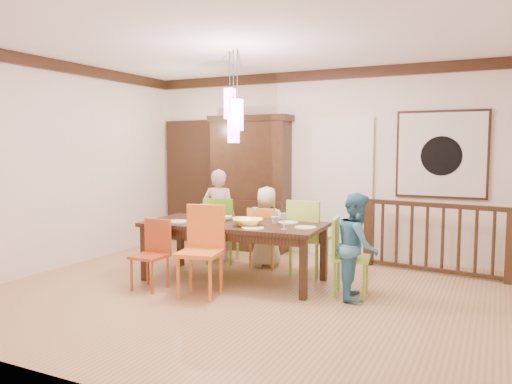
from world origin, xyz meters
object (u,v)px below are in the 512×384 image
at_px(chair_far_left, 222,225).
at_px(chair_end_right, 351,251).
at_px(dining_table, 234,229).
at_px(person_far_mid, 267,226).
at_px(china_hutch, 250,183).
at_px(balustrade, 435,237).
at_px(person_end_right, 357,246).
at_px(person_far_left, 219,215).

height_order(chair_far_left, chair_end_right, chair_far_left).
relative_size(chair_far_left, chair_end_right, 1.08).
height_order(dining_table, person_far_mid, person_far_mid).
distance_m(china_hutch, balustrade, 3.04).
bearing_deg(balustrade, dining_table, -138.90).
height_order(balustrade, person_far_mid, person_far_mid).
bearing_deg(balustrade, person_end_right, -105.65).
bearing_deg(chair_end_right, balustrade, -36.12).
height_order(china_hutch, balustrade, china_hutch).
distance_m(person_far_mid, person_end_right, 1.81).
distance_m(chair_far_left, balustrade, 2.98).
xyz_separation_m(chair_end_right, person_end_right, (0.09, -0.07, 0.09)).
bearing_deg(chair_end_right, china_hutch, 41.34).
distance_m(balustrade, person_end_right, 1.68).
bearing_deg(china_hutch, person_end_right, -39.41).
bearing_deg(chair_far_left, china_hutch, -98.65).
distance_m(chair_end_right, balustrade, 1.65).
distance_m(chair_far_left, person_far_mid, 0.69).
bearing_deg(chair_far_left, person_far_left, -48.22).
xyz_separation_m(dining_table, person_far_mid, (0.05, 0.89, -0.10)).
xyz_separation_m(balustrade, person_end_right, (-0.66, -1.54, 0.10)).
bearing_deg(person_far_mid, balustrade, -176.67).
relative_size(person_far_mid, person_end_right, 0.96).
relative_size(chair_far_left, person_far_left, 0.71).
xyz_separation_m(chair_far_left, person_end_right, (2.24, -0.85, 0.04)).
bearing_deg(person_end_right, person_far_mid, 43.49).
height_order(chair_end_right, china_hutch, china_hutch).
xyz_separation_m(chair_far_left, chair_end_right, (2.15, -0.78, -0.04)).
bearing_deg(balustrade, person_far_left, -160.93).
distance_m(dining_table, person_far_mid, 0.89).
bearing_deg(china_hutch, person_far_mid, -52.34).
bearing_deg(chair_end_right, person_far_left, 60.03).
bearing_deg(person_end_right, balustrade, -38.85).
bearing_deg(dining_table, chair_end_right, -2.21).
distance_m(chair_far_left, person_end_right, 2.39).
distance_m(chair_far_left, china_hutch, 1.18).
distance_m(person_far_left, person_far_mid, 0.80).
height_order(dining_table, person_far_left, person_far_left).
relative_size(person_far_left, person_end_right, 1.15).
xyz_separation_m(dining_table, person_far_left, (-0.74, 0.89, 0.02)).
relative_size(dining_table, person_far_left, 1.69).
height_order(dining_table, person_end_right, person_end_right).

